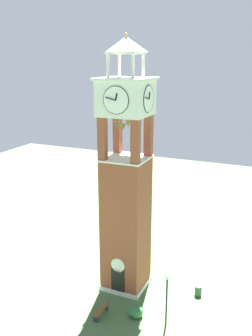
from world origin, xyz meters
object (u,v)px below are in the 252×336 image
Objects in this scene: lamp_post at (167,290)px; clock_tower at (126,191)px; park_bench at (101,310)px; trash_bin at (198,291)px.

clock_tower is at bearing 143.16° from lamp_post.
trash_bin is at bearing 42.08° from park_bench.
trash_bin is (5.65, 0.87, -7.55)m from clock_tower.
park_bench is 2.00× the size of trash_bin.
lamp_post is (4.42, -3.31, -5.23)m from clock_tower.
clock_tower is at bearing 89.82° from park_bench.
park_bench is at bearing -137.92° from trash_bin.
park_bench is (-0.01, -4.25, -7.46)m from clock_tower.
trash_bin is (1.23, 4.18, -2.32)m from lamp_post.
trash_bin is (5.67, 5.12, -0.08)m from park_bench.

